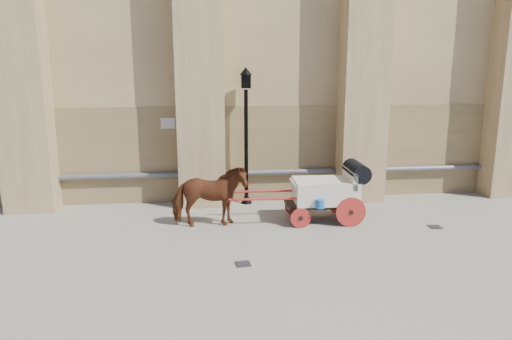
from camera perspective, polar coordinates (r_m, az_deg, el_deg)
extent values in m
plane|color=slate|center=(10.96, -1.27, -9.42)|extent=(90.00, 90.00, 0.00)
cube|color=#96794C|center=(14.82, 4.87, 2.27)|extent=(44.00, 0.35, 3.00)
cylinder|color=#59595B|center=(14.67, 5.04, -0.22)|extent=(42.00, 0.18, 0.18)
cube|color=beige|center=(14.24, -10.96, 5.76)|extent=(0.42, 0.04, 0.32)
imported|color=maroon|center=(12.07, -5.85, -3.31)|extent=(1.98, 0.95, 1.65)
cube|color=black|center=(12.69, 8.19, -4.15)|extent=(2.01, 0.98, 0.11)
cube|color=beige|center=(12.62, 8.64, -2.58)|extent=(1.75, 1.19, 0.63)
cube|color=beige|center=(12.70, 11.64, -0.94)|extent=(0.18, 1.12, 0.49)
cube|color=beige|center=(12.42, 5.24, -1.67)|extent=(0.36, 1.00, 0.09)
cylinder|color=black|center=(12.71, 12.45, -0.14)|extent=(0.55, 1.14, 0.50)
cylinder|color=#B22721|center=(12.36, 11.78, -5.16)|extent=(0.81, 0.09, 0.81)
cylinder|color=#B22721|center=(13.39, 10.49, -3.77)|extent=(0.81, 0.09, 0.81)
cylinder|color=#B22721|center=(12.11, 5.59, -5.99)|extent=(0.54, 0.08, 0.54)
cylinder|color=#B22721|center=(13.16, 4.78, -4.50)|extent=(0.54, 0.08, 0.54)
cylinder|color=#B22721|center=(12.00, 1.72, -3.65)|extent=(2.15, 0.16, 0.06)
cylinder|color=#B22721|center=(12.78, 1.35, -2.67)|extent=(2.15, 0.16, 0.06)
cylinder|color=blue|center=(12.02, 8.01, -4.19)|extent=(0.23, 0.23, 0.23)
cylinder|color=black|center=(13.97, -1.24, 2.80)|extent=(0.12, 0.12, 3.52)
cone|color=black|center=(14.32, -1.21, -3.47)|extent=(0.35, 0.35, 0.35)
cube|color=black|center=(13.79, -1.28, 11.04)|extent=(0.27, 0.27, 0.41)
cone|color=black|center=(13.79, -1.28, 12.26)|extent=(0.39, 0.39, 0.23)
cube|color=black|center=(9.96, -1.64, -11.65)|extent=(0.36, 0.36, 0.01)
cube|color=black|center=(13.08, 21.46, -6.63)|extent=(0.32, 0.32, 0.01)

